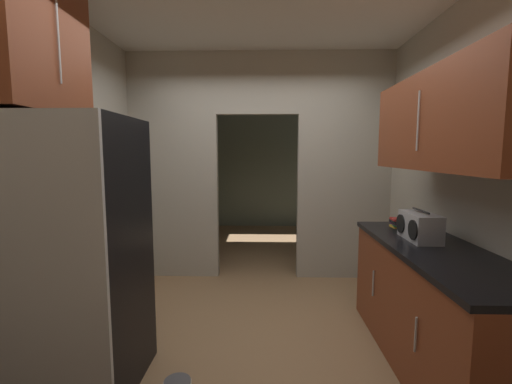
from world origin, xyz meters
TOP-DOWN VIEW (x-y plane):
  - ground at (0.00, 0.00)m, footprint 20.00×20.00m
  - kitchen_overhead_slab at (0.00, 0.46)m, footprint 3.62×7.09m
  - kitchen_partition at (0.01, 1.54)m, footprint 3.22×0.12m
  - adjoining_room_shell at (0.00, 3.62)m, footprint 3.22×3.14m
  - kitchen_flank_left at (-1.66, -0.48)m, footprint 0.10×4.04m
  - kitchen_flank_right at (1.66, -0.48)m, footprint 0.10×4.04m
  - refrigerator at (-1.17, -0.59)m, footprint 0.78×0.80m
  - lower_cabinet_run at (1.29, -0.33)m, footprint 0.63×1.87m
  - upper_cabinet_counterside at (1.29, -0.33)m, footprint 0.36×1.69m
  - upper_cabinet_fridgeside at (-1.43, -0.49)m, footprint 0.36×0.86m
  - boombox at (1.26, -0.11)m, footprint 0.21×0.38m
  - book_stack at (1.27, 0.34)m, footprint 0.13×0.17m

SIDE VIEW (x-z plane):
  - ground at x=0.00m, z-range 0.00..0.00m
  - lower_cabinet_run at x=1.29m, z-range 0.00..0.90m
  - refrigerator at x=-1.17m, z-range 0.00..1.79m
  - book_stack at x=1.27m, z-range 0.90..0.99m
  - boombox at x=1.26m, z-range 0.88..1.12m
  - kitchen_flank_left at x=-1.66m, z-range 0.00..2.78m
  - kitchen_flank_right at x=1.66m, z-range 0.00..2.78m
  - adjoining_room_shell at x=0.00m, z-range 0.00..2.78m
  - kitchen_partition at x=0.01m, z-range 0.11..2.89m
  - upper_cabinet_counterside at x=1.29m, z-range 1.45..2.12m
  - upper_cabinet_fridgeside at x=-1.43m, z-range 1.82..2.76m
  - kitchen_overhead_slab at x=0.00m, z-range 2.78..2.84m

